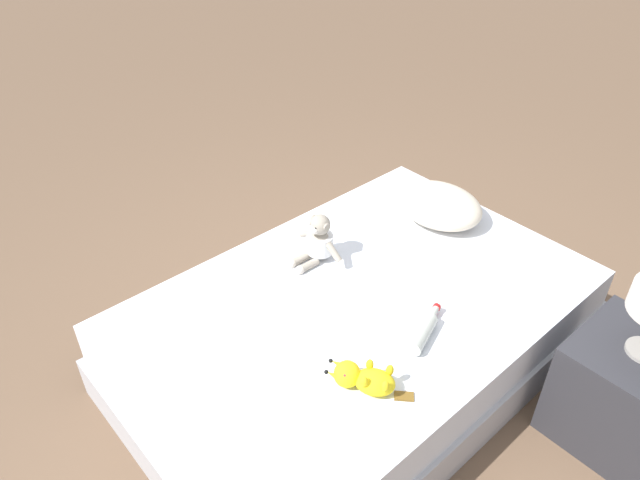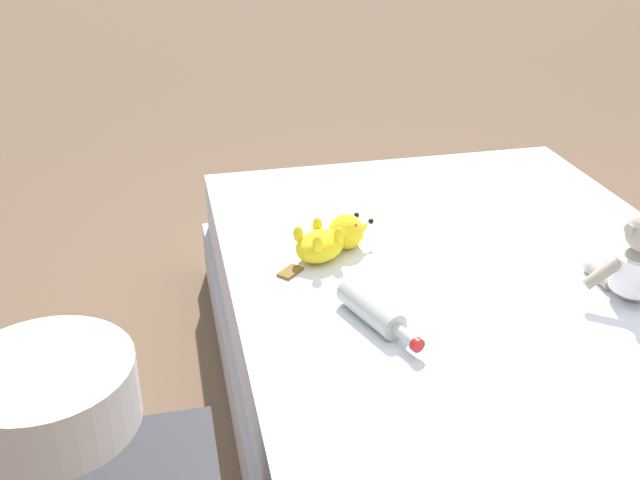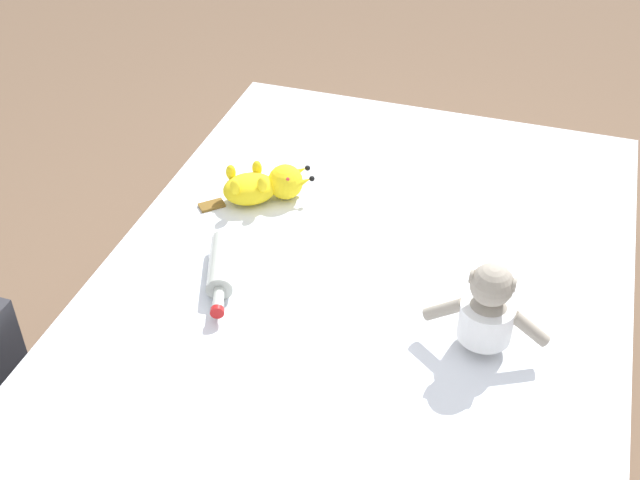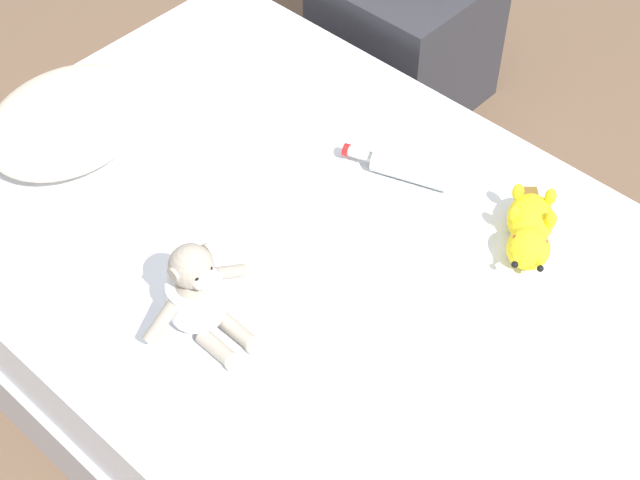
{
  "view_description": "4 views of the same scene",
  "coord_description": "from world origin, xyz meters",
  "px_view_note": "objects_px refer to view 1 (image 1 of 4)",
  "views": [
    {
      "loc": [
        1.31,
        -1.39,
        2.12
      ],
      "look_at": [
        -0.32,
        0.06,
        0.51
      ],
      "focal_mm": 33.26,
      "sensor_mm": 36.0,
      "label": 1
    },
    {
      "loc": [
        0.78,
        1.41,
        1.38
      ],
      "look_at": [
        0.39,
        -0.31,
        0.47
      ],
      "focal_mm": 41.04,
      "sensor_mm": 36.0,
      "label": 2
    },
    {
      "loc": [
        -0.37,
        1.43,
        1.75
      ],
      "look_at": [
        0.1,
        -0.05,
        0.54
      ],
      "focal_mm": 45.96,
      "sensor_mm": 36.0,
      "label": 3
    },
    {
      "loc": [
        -1.09,
        -1.02,
        2.11
      ],
      "look_at": [
        0.0,
        0.0,
        0.46
      ],
      "focal_mm": 54.49,
      "sensor_mm": 36.0,
      "label": 4
    }
  ],
  "objects_px": {
    "plush_monkey": "(318,242)",
    "glass_bottle": "(423,332)",
    "plush_yellow_creature": "(363,378)",
    "pillow": "(439,205)",
    "nightstand": "(625,393)",
    "bed": "(357,332)"
  },
  "relations": [
    {
      "from": "plush_monkey",
      "to": "glass_bottle",
      "type": "relative_size",
      "value": 1.03
    },
    {
      "from": "pillow",
      "to": "glass_bottle",
      "type": "bearing_deg",
      "value": -54.87
    },
    {
      "from": "plush_monkey",
      "to": "plush_yellow_creature",
      "type": "xyz_separation_m",
      "value": [
        0.68,
        -0.38,
        -0.05
      ]
    },
    {
      "from": "glass_bottle",
      "to": "bed",
      "type": "bearing_deg",
      "value": -177.12
    },
    {
      "from": "pillow",
      "to": "plush_monkey",
      "type": "bearing_deg",
      "value": -103.66
    },
    {
      "from": "glass_bottle",
      "to": "nightstand",
      "type": "distance_m",
      "value": 0.85
    },
    {
      "from": "nightstand",
      "to": "pillow",
      "type": "bearing_deg",
      "value": 170.58
    },
    {
      "from": "pillow",
      "to": "plush_monkey",
      "type": "height_order",
      "value": "plush_monkey"
    },
    {
      "from": "pillow",
      "to": "nightstand",
      "type": "height_order",
      "value": "pillow"
    },
    {
      "from": "plush_monkey",
      "to": "plush_yellow_creature",
      "type": "height_order",
      "value": "plush_monkey"
    },
    {
      "from": "plush_monkey",
      "to": "bed",
      "type": "bearing_deg",
      "value": -8.82
    },
    {
      "from": "pillow",
      "to": "plush_yellow_creature",
      "type": "relative_size",
      "value": 1.54
    },
    {
      "from": "pillow",
      "to": "nightstand",
      "type": "relative_size",
      "value": 1.01
    },
    {
      "from": "bed",
      "to": "pillow",
      "type": "distance_m",
      "value": 0.8
    },
    {
      "from": "plush_yellow_creature",
      "to": "glass_bottle",
      "type": "xyz_separation_m",
      "value": [
        -0.02,
        0.35,
        -0.01
      ]
    },
    {
      "from": "pillow",
      "to": "glass_bottle",
      "type": "distance_m",
      "value": 0.86
    },
    {
      "from": "bed",
      "to": "pillow",
      "type": "xyz_separation_m",
      "value": [
        -0.16,
        0.72,
        0.29
      ]
    },
    {
      "from": "nightstand",
      "to": "glass_bottle",
      "type": "bearing_deg",
      "value": -140.85
    },
    {
      "from": "glass_bottle",
      "to": "pillow",
      "type": "bearing_deg",
      "value": 125.13
    },
    {
      "from": "pillow",
      "to": "glass_bottle",
      "type": "relative_size",
      "value": 1.69
    },
    {
      "from": "plush_monkey",
      "to": "glass_bottle",
      "type": "xyz_separation_m",
      "value": [
        0.66,
        -0.03,
        -0.06
      ]
    },
    {
      "from": "plush_monkey",
      "to": "glass_bottle",
      "type": "bearing_deg",
      "value": -2.88
    }
  ]
}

